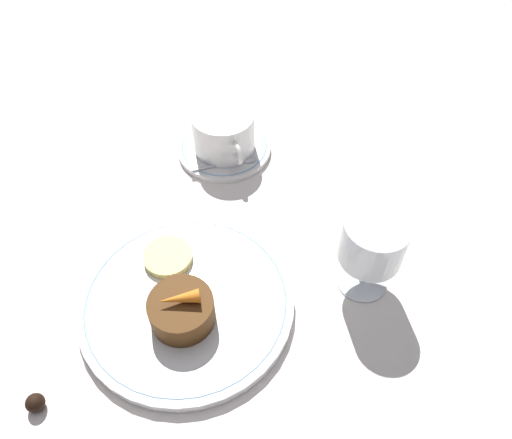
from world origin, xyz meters
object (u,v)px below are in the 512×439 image
(wine_glass, at_px, (372,245))
(coffee_cup, at_px, (224,131))
(dessert_cake, at_px, (182,310))
(dinner_plate, at_px, (187,302))

(wine_glass, bearing_deg, coffee_cup, -165.55)
(dessert_cake, bearing_deg, wine_glass, 82.30)
(wine_glass, bearing_deg, dessert_cake, -97.70)
(dinner_plate, height_order, dessert_cake, dessert_cake)
(dinner_plate, xyz_separation_m, dessert_cake, (0.02, -0.01, 0.02))
(dinner_plate, xyz_separation_m, wine_glass, (0.05, 0.22, 0.07))
(wine_glass, distance_m, dessert_cake, 0.24)
(coffee_cup, bearing_deg, dessert_cake, -29.77)
(wine_glass, xyz_separation_m, dessert_cake, (-0.03, -0.23, -0.05))
(dinner_plate, height_order, wine_glass, wine_glass)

